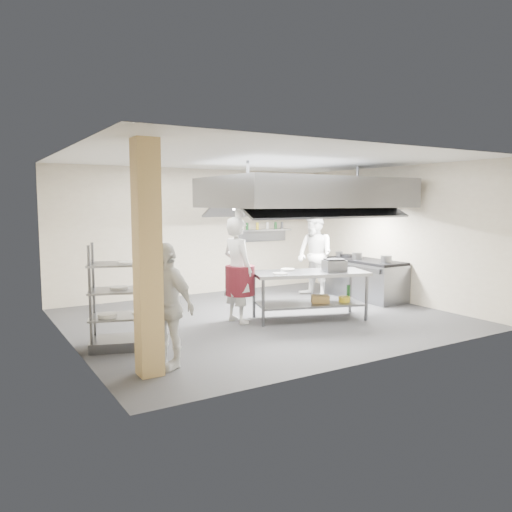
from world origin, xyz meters
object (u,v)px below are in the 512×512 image
island (309,295)px  pass_rack (125,296)px  chef_plating (166,305)px  chef_head (237,270)px  chef_line (315,255)px  cooking_range (365,280)px  stockpot (357,256)px  griddle (334,265)px

island → pass_rack: 3.54m
chef_plating → chef_head: bearing=109.0°
chef_head → chef_line: 3.00m
cooking_range → pass_rack: bearing=-169.9°
pass_rack → chef_head: 2.31m
cooking_range → stockpot: size_ratio=8.51×
chef_plating → chef_line: bearing=100.6°
island → cooking_range: island is taller
chef_plating → griddle: (3.82, 1.10, 0.17)m
island → griddle: 0.75m
chef_line → chef_head: bearing=-70.4°
chef_plating → stockpot: chef_plating is taller
chef_line → chef_plating: (-4.77, -2.94, -0.14)m
pass_rack → griddle: (4.02, -0.07, 0.21)m
island → chef_head: (-1.29, 0.49, 0.52)m
island → chef_line: size_ratio=1.09×
chef_plating → stockpot: 5.95m
island → stockpot: (2.16, 1.06, 0.53)m
pass_rack → griddle: 4.03m
cooking_range → stockpot: bearing=162.0°
pass_rack → chef_line: size_ratio=0.81×
pass_rack → griddle: pass_rack is taller
chef_head → chef_line: chef_line is taller
chef_head → chef_line: bearing=-74.5°
cooking_range → chef_plating: bearing=-158.6°
cooking_range → chef_head: size_ratio=1.03×
cooking_range → chef_head: (-3.64, -0.51, 0.55)m
cooking_range → griddle: bearing=-148.8°
island → pass_rack: (-3.53, -0.05, 0.34)m
chef_head → island: bearing=-119.4°
cooking_range → chef_line: chef_line is taller
chef_line → chef_plating: bearing=-62.9°
stockpot → chef_line: bearing=137.7°
pass_rack → chef_plating: 1.19m
pass_rack → chef_plating: (0.20, -1.17, 0.04)m
griddle → cooking_range: bearing=47.6°
cooking_range → chef_line: (-0.91, 0.71, 0.56)m
pass_rack → chef_line: 5.28m
chef_line → pass_rack: bearing=-75.0°
chef_line → griddle: bearing=-32.0°
chef_line → stockpot: size_ratio=8.36×
stockpot → chef_head: bearing=-170.6°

